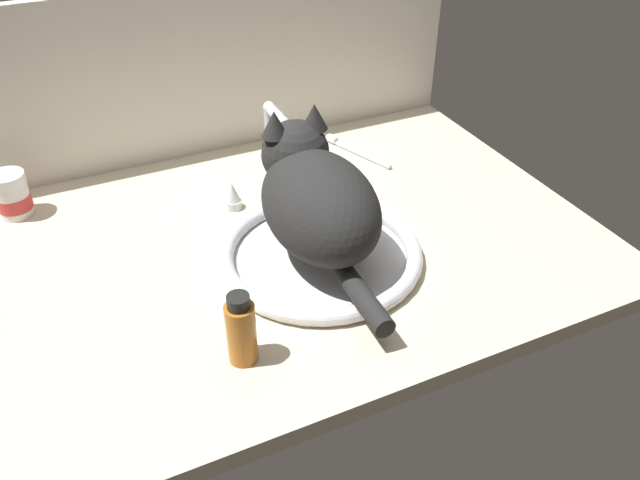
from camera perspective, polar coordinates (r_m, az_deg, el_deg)
name	(u,v)px	position (r cm, az deg, el deg)	size (l,w,h in cm)	color
countertop	(273,252)	(111.84, -4.22, -1.03)	(112.16, 74.38, 3.00)	beige
backsplash_wall	(199,79)	(135.65, -10.68, 13.86)	(112.16, 2.40, 37.58)	silver
sink_basin	(320,254)	(106.64, 0.00, -1.21)	(34.14, 34.14, 2.71)	white
faucet	(273,165)	(119.01, -4.19, 6.65)	(19.25, 9.87, 19.78)	silver
cat	(315,196)	(102.56, -0.49, 3.98)	(18.34, 39.60, 20.30)	black
pill_bottle	(13,196)	(128.90, -25.66, 3.54)	(6.24, 6.24, 8.48)	white
amber_bottle	(241,330)	(87.65, -7.03, -7.96)	(4.15, 4.15, 11.31)	#B2661E
toothbrush	(356,151)	(138.04, 3.25, 7.87)	(7.29, 17.08, 1.70)	silver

